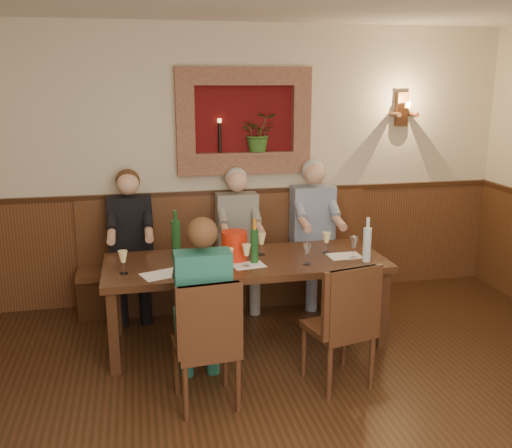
{
  "coord_description": "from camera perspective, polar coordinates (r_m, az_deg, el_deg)",
  "views": [
    {
      "loc": [
        -0.88,
        -2.74,
        2.25
      ],
      "look_at": [
        0.1,
        1.9,
        1.05
      ],
      "focal_mm": 40.0,
      "sensor_mm": 36.0,
      "label": 1
    }
  ],
  "objects": [
    {
      "name": "dining_table",
      "position": [
        4.93,
        -1.02,
        -4.43
      ],
      "size": [
        2.4,
        0.9,
        0.75
      ],
      "color": "black",
      "rests_on": "ground"
    },
    {
      "name": "tasting_sheet_a",
      "position": [
        4.6,
        -9.42,
        -5.0
      ],
      "size": [
        0.36,
        0.31,
        0.0
      ],
      "primitive_type": "cube",
      "rotation": [
        0.0,
        0.0,
        0.34
      ],
      "color": "white",
      "rests_on": "dining_table"
    },
    {
      "name": "wine_glass_0",
      "position": [
        5.0,
        9.73,
        -2.32
      ],
      "size": [
        0.08,
        0.08,
        0.19
      ],
      "primitive_type": null,
      "color": "white",
      "rests_on": "dining_table"
    },
    {
      "name": "wine_glass_2",
      "position": [
        4.6,
        -2.7,
        -3.61
      ],
      "size": [
        0.08,
        0.08,
        0.19
      ],
      "primitive_type": null,
      "color": "#FFEC98",
      "rests_on": "dining_table"
    },
    {
      "name": "wall_sconce",
      "position": [
        6.32,
        14.44,
        10.98
      ],
      "size": [
        0.25,
        0.2,
        0.35
      ],
      "color": "#4C2C15",
      "rests_on": "ground"
    },
    {
      "name": "wine_glass_7",
      "position": [
        4.78,
        5.11,
        -2.94
      ],
      "size": [
        0.08,
        0.08,
        0.19
      ],
      "primitive_type": null,
      "color": "white",
      "rests_on": "dining_table"
    },
    {
      "name": "spittoon_bucket",
      "position": [
        4.87,
        -2.17,
        -2.2
      ],
      "size": [
        0.28,
        0.28,
        0.25
      ],
      "primitive_type": "cylinder",
      "rotation": [
        0.0,
        0.0,
        -0.29
      ],
      "color": "red",
      "rests_on": "dining_table"
    },
    {
      "name": "person_chair_front",
      "position": [
        4.19,
        -5.35,
        -9.7
      ],
      "size": [
        0.39,
        0.48,
        1.36
      ],
      "color": "#173E51",
      "rests_on": "ground"
    },
    {
      "name": "wine_glass_6",
      "position": [
        4.65,
        -13.13,
        -3.76
      ],
      "size": [
        0.08,
        0.08,
        0.19
      ],
      "primitive_type": null,
      "color": "#FFEC98",
      "rests_on": "dining_table"
    },
    {
      "name": "wine_glass_4",
      "position": [
        5.02,
        0.56,
        -2.04
      ],
      "size": [
        0.08,
        0.08,
        0.19
      ],
      "primitive_type": null,
      "color": "#FFEC98",
      "rests_on": "dining_table"
    },
    {
      "name": "tasting_sheet_d",
      "position": [
        4.58,
        -6.51,
        -5.0
      ],
      "size": [
        0.26,
        0.19,
        0.0
      ],
      "primitive_type": "cube",
      "rotation": [
        0.0,
        0.0,
        0.01
      ],
      "color": "white",
      "rests_on": "dining_table"
    },
    {
      "name": "chair_near_left",
      "position": [
        4.15,
        -4.94,
        -14.15
      ],
      "size": [
        0.47,
        0.47,
        0.97
      ],
      "rotation": [
        0.0,
        0.0,
        0.09
      ],
      "color": "black",
      "rests_on": "ground"
    },
    {
      "name": "wine_glass_1",
      "position": [
        4.93,
        -5.09,
        -2.41
      ],
      "size": [
        0.08,
        0.08,
        0.19
      ],
      "primitive_type": null,
      "color": "white",
      "rests_on": "dining_table"
    },
    {
      "name": "wine_glass_3",
      "position": [
        5.11,
        7.05,
        -1.87
      ],
      "size": [
        0.08,
        0.08,
        0.19
      ],
      "primitive_type": null,
      "color": "#FFEC98",
      "rests_on": "dining_table"
    },
    {
      "name": "wainscoting",
      "position": [
        3.32,
        5.32,
        -15.89
      ],
      "size": [
        6.02,
        6.02,
        1.15
      ],
      "color": "#4C2C15",
      "rests_on": "ground"
    },
    {
      "name": "room_shell",
      "position": [
        2.9,
        5.9,
        6.97
      ],
      "size": [
        6.04,
        6.04,
        2.82
      ],
      "color": "beige",
      "rests_on": "ground"
    },
    {
      "name": "chair_near_right",
      "position": [
        4.44,
        8.3,
        -12.22
      ],
      "size": [
        0.52,
        0.52,
        0.98
      ],
      "rotation": [
        0.0,
        0.0,
        0.23
      ],
      "color": "black",
      "rests_on": "ground"
    },
    {
      "name": "wine_bottle_green_a",
      "position": [
        4.79,
        -0.16,
        -2.11
      ],
      "size": [
        0.08,
        0.08,
        0.38
      ],
      "rotation": [
        0.0,
        0.0,
        0.17
      ],
      "color": "#19471E",
      "rests_on": "dining_table"
    },
    {
      "name": "wine_glass_5",
      "position": [
        4.71,
        -0.97,
        -3.16
      ],
      "size": [
        0.08,
        0.08,
        0.19
      ],
      "primitive_type": null,
      "color": "#FFEC98",
      "rests_on": "dining_table"
    },
    {
      "name": "tasting_sheet_c",
      "position": [
        5.07,
        8.85,
        -3.17
      ],
      "size": [
        0.29,
        0.21,
        0.0
      ],
      "primitive_type": "cube",
      "rotation": [
        0.0,
        0.0,
        0.02
      ],
      "color": "white",
      "rests_on": "dining_table"
    },
    {
      "name": "bench",
      "position": [
        5.92,
        -2.75,
        -4.76
      ],
      "size": [
        3.0,
        0.45,
        1.11
      ],
      "color": "#381E0F",
      "rests_on": "ground"
    },
    {
      "name": "wall_niche",
      "position": [
        5.81,
        -0.79,
        9.81
      ],
      "size": [
        1.36,
        0.3,
        1.06
      ],
      "color": "#540C0D",
      "rests_on": "ground"
    },
    {
      "name": "person_bench_mid",
      "position": [
        5.76,
        -1.75,
        -2.64
      ],
      "size": [
        0.41,
        0.51,
        1.41
      ],
      "color": "#53504C",
      "rests_on": "ground"
    },
    {
      "name": "person_bench_right",
      "position": [
        5.94,
        5.86,
        -1.91
      ],
      "size": [
        0.44,
        0.54,
        1.47
      ],
      "color": "navy",
      "rests_on": "ground"
    },
    {
      "name": "wine_bottle_green_b",
      "position": [
        4.95,
        -8.0,
        -1.43
      ],
      "size": [
        0.09,
        0.09,
        0.42
      ],
      "rotation": [
        0.0,
        0.0,
        -0.12
      ],
      "color": "#19471E",
      "rests_on": "dining_table"
    },
    {
      "name": "tasting_sheet_b",
      "position": [
        4.76,
        -0.77,
        -4.14
      ],
      "size": [
        0.29,
        0.23,
        0.0
      ],
      "primitive_type": "cube",
      "rotation": [
        0.0,
        0.0,
        0.16
      ],
      "color": "white",
      "rests_on": "dining_table"
    },
    {
      "name": "water_bottle",
      "position": [
        4.92,
        11.04,
        -1.93
      ],
      "size": [
        0.09,
        0.09,
        0.38
      ],
      "rotation": [
        0.0,
        0.0,
        0.33
      ],
      "color": "silver",
      "rests_on": "dining_table"
    },
    {
      "name": "person_bench_left",
      "position": [
        5.67,
        -12.32,
        -3.15
      ],
      "size": [
        0.42,
        0.52,
        1.43
      ],
      "color": "black",
      "rests_on": "ground"
    }
  ]
}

